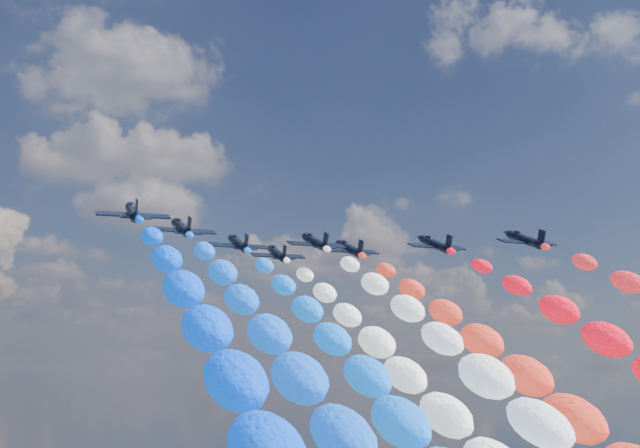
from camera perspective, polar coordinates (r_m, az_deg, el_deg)
name	(u,v)px	position (r m, az deg, el deg)	size (l,w,h in m)	color
jet_0	(133,212)	(117.40, -12.37, 0.78)	(9.76, 13.08, 2.88)	black
jet_1	(182,228)	(129.18, -9.20, -0.25)	(9.76, 13.08, 2.88)	black
jet_2	(239,243)	(144.41, -5.46, -1.30)	(9.76, 13.08, 2.88)	black
jet_3	(315,242)	(142.05, -0.33, -1.20)	(9.76, 13.08, 2.88)	black
jet_4	(277,253)	(156.71, -2.87, -1.97)	(9.76, 13.08, 2.88)	black
jet_5	(350,249)	(150.17, 1.99, -1.65)	(9.76, 13.08, 2.88)	black
jet_6	(435,244)	(145.87, 7.69, -1.34)	(9.76, 13.08, 2.88)	black
jet_7	(525,240)	(143.42, 13.52, -1.02)	(9.76, 13.08, 2.88)	black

